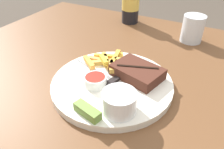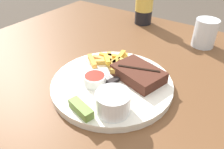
{
  "view_description": "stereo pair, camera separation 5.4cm",
  "coord_description": "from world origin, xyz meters",
  "px_view_note": "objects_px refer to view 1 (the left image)",
  "views": [
    {
      "loc": [
        0.21,
        -0.39,
        1.09
      ],
      "look_at": [
        0.0,
        0.0,
        0.78
      ],
      "focal_mm": 35.0,
      "sensor_mm": 36.0,
      "label": 1
    },
    {
      "loc": [
        0.25,
        -0.36,
        1.09
      ],
      "look_at": [
        0.0,
        0.0,
        0.78
      ],
      "focal_mm": 35.0,
      "sensor_mm": 36.0,
      "label": 2
    }
  ],
  "objects_px": {
    "pickle_spear": "(87,111)",
    "fork_utensil": "(92,68)",
    "knife_utensil": "(124,74)",
    "beer_bottle": "(131,1)",
    "coleslaw_cup": "(119,101)",
    "steak_portion": "(137,72)",
    "dipping_sauce_cup": "(95,80)",
    "drinking_glass": "(193,29)",
    "dinner_plate": "(112,84)"
  },
  "relations": [
    {
      "from": "dipping_sauce_cup",
      "to": "fork_utensil",
      "type": "distance_m",
      "value": 0.08
    },
    {
      "from": "steak_portion",
      "to": "dinner_plate",
      "type": "bearing_deg",
      "value": -135.0
    },
    {
      "from": "coleslaw_cup",
      "to": "beer_bottle",
      "type": "distance_m",
      "value": 0.55
    },
    {
      "from": "steak_portion",
      "to": "dipping_sauce_cup",
      "type": "relative_size",
      "value": 2.56
    },
    {
      "from": "steak_portion",
      "to": "knife_utensil",
      "type": "bearing_deg",
      "value": -160.57
    },
    {
      "from": "coleslaw_cup",
      "to": "fork_utensil",
      "type": "relative_size",
      "value": 0.57
    },
    {
      "from": "dipping_sauce_cup",
      "to": "drinking_glass",
      "type": "distance_m",
      "value": 0.43
    },
    {
      "from": "dipping_sauce_cup",
      "to": "drinking_glass",
      "type": "xyz_separation_m",
      "value": [
        0.15,
        0.4,
        0.01
      ]
    },
    {
      "from": "coleslaw_cup",
      "to": "fork_utensil",
      "type": "distance_m",
      "value": 0.18
    },
    {
      "from": "fork_utensil",
      "to": "beer_bottle",
      "type": "distance_m",
      "value": 0.41
    },
    {
      "from": "coleslaw_cup",
      "to": "fork_utensil",
      "type": "height_order",
      "value": "coleslaw_cup"
    },
    {
      "from": "dipping_sauce_cup",
      "to": "pickle_spear",
      "type": "height_order",
      "value": "dipping_sauce_cup"
    },
    {
      "from": "drinking_glass",
      "to": "dipping_sauce_cup",
      "type": "bearing_deg",
      "value": -110.74
    },
    {
      "from": "pickle_spear",
      "to": "drinking_glass",
      "type": "height_order",
      "value": "drinking_glass"
    },
    {
      "from": "fork_utensil",
      "to": "dipping_sauce_cup",
      "type": "bearing_deg",
      "value": -32.01
    },
    {
      "from": "pickle_spear",
      "to": "knife_utensil",
      "type": "relative_size",
      "value": 0.42
    },
    {
      "from": "dinner_plate",
      "to": "beer_bottle",
      "type": "distance_m",
      "value": 0.46
    },
    {
      "from": "dipping_sauce_cup",
      "to": "pickle_spear",
      "type": "xyz_separation_m",
      "value": [
        0.04,
        -0.09,
        -0.0
      ]
    },
    {
      "from": "dipping_sauce_cup",
      "to": "drinking_glass",
      "type": "bearing_deg",
      "value": 69.26
    },
    {
      "from": "pickle_spear",
      "to": "drinking_glass",
      "type": "relative_size",
      "value": 0.73
    },
    {
      "from": "steak_portion",
      "to": "fork_utensil",
      "type": "relative_size",
      "value": 1.09
    },
    {
      "from": "steak_portion",
      "to": "beer_bottle",
      "type": "distance_m",
      "value": 0.43
    },
    {
      "from": "fork_utensil",
      "to": "beer_bottle",
      "type": "xyz_separation_m",
      "value": [
        -0.07,
        0.4,
        0.07
      ]
    },
    {
      "from": "pickle_spear",
      "to": "fork_utensil",
      "type": "xyz_separation_m",
      "value": [
        -0.09,
        0.15,
        -0.01
      ]
    },
    {
      "from": "beer_bottle",
      "to": "pickle_spear",
      "type": "bearing_deg",
      "value": -74.76
    },
    {
      "from": "dinner_plate",
      "to": "knife_utensil",
      "type": "xyz_separation_m",
      "value": [
        0.02,
        0.04,
        0.01
      ]
    },
    {
      "from": "fork_utensil",
      "to": "drinking_glass",
      "type": "height_order",
      "value": "drinking_glass"
    },
    {
      "from": "knife_utensil",
      "to": "fork_utensil",
      "type": "bearing_deg",
      "value": 111.84
    },
    {
      "from": "knife_utensil",
      "to": "beer_bottle",
      "type": "height_order",
      "value": "beer_bottle"
    },
    {
      "from": "fork_utensil",
      "to": "knife_utensil",
      "type": "relative_size",
      "value": 0.8
    },
    {
      "from": "dipping_sauce_cup",
      "to": "beer_bottle",
      "type": "height_order",
      "value": "beer_bottle"
    },
    {
      "from": "pickle_spear",
      "to": "beer_bottle",
      "type": "height_order",
      "value": "beer_bottle"
    },
    {
      "from": "dinner_plate",
      "to": "drinking_glass",
      "type": "distance_m",
      "value": 0.39
    },
    {
      "from": "dipping_sauce_cup",
      "to": "pickle_spear",
      "type": "distance_m",
      "value": 0.1
    },
    {
      "from": "dipping_sauce_cup",
      "to": "knife_utensil",
      "type": "bearing_deg",
      "value": 58.21
    },
    {
      "from": "knife_utensil",
      "to": "drinking_glass",
      "type": "height_order",
      "value": "drinking_glass"
    },
    {
      "from": "fork_utensil",
      "to": "drinking_glass",
      "type": "xyz_separation_m",
      "value": [
        0.2,
        0.34,
        0.03
      ]
    },
    {
      "from": "dinner_plate",
      "to": "fork_utensil",
      "type": "relative_size",
      "value": 2.35
    },
    {
      "from": "dipping_sauce_cup",
      "to": "knife_utensil",
      "type": "xyz_separation_m",
      "value": [
        0.04,
        0.07,
        -0.01
      ]
    },
    {
      "from": "fork_utensil",
      "to": "knife_utensil",
      "type": "bearing_deg",
      "value": 25.32
    },
    {
      "from": "pickle_spear",
      "to": "steak_portion",
      "type": "bearing_deg",
      "value": 77.84
    },
    {
      "from": "knife_utensil",
      "to": "pickle_spear",
      "type": "bearing_deg",
      "value": -166.21
    },
    {
      "from": "knife_utensil",
      "to": "beer_bottle",
      "type": "xyz_separation_m",
      "value": [
        -0.16,
        0.39,
        0.07
      ]
    },
    {
      "from": "drinking_glass",
      "to": "dinner_plate",
      "type": "bearing_deg",
      "value": -108.63
    },
    {
      "from": "drinking_glass",
      "to": "pickle_spear",
      "type": "bearing_deg",
      "value": -102.91
    },
    {
      "from": "dinner_plate",
      "to": "beer_bottle",
      "type": "bearing_deg",
      "value": 108.28
    },
    {
      "from": "steak_portion",
      "to": "dipping_sauce_cup",
      "type": "distance_m",
      "value": 0.11
    },
    {
      "from": "pickle_spear",
      "to": "fork_utensil",
      "type": "height_order",
      "value": "pickle_spear"
    },
    {
      "from": "coleslaw_cup",
      "to": "knife_utensil",
      "type": "height_order",
      "value": "coleslaw_cup"
    },
    {
      "from": "dinner_plate",
      "to": "drinking_glass",
      "type": "bearing_deg",
      "value": 71.37
    }
  ]
}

